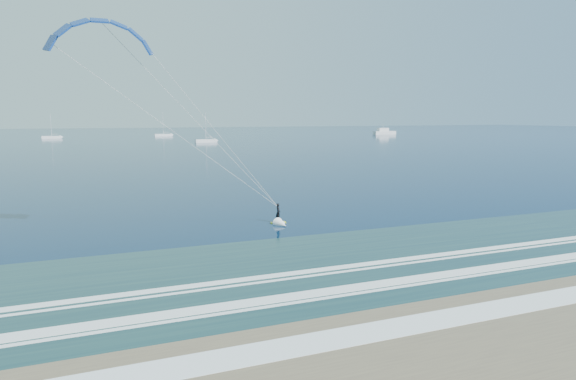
% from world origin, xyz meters
% --- Properties ---
extents(ground, '(900.00, 900.00, 0.00)m').
position_xyz_m(ground, '(0.00, 0.00, 0.00)').
color(ground, '#072343').
rests_on(ground, ground).
extents(kitesurfer_rig, '(21.82, 7.89, 18.24)m').
position_xyz_m(kitesurfer_rig, '(-9.72, 21.91, 9.36)').
color(kitesurfer_rig, '#CCD919').
rests_on(kitesurfer_rig, ground).
extents(motor_yacht, '(13.12, 3.50, 5.67)m').
position_xyz_m(motor_yacht, '(140.47, 225.49, 1.43)').
color(motor_yacht, silver).
rests_on(motor_yacht, ground).
extents(sailboat_2, '(8.28, 2.40, 11.22)m').
position_xyz_m(sailboat_2, '(-29.27, 238.37, 0.68)').
color(sailboat_2, silver).
rests_on(sailboat_2, ground).
extents(sailboat_3, '(8.41, 2.40, 11.72)m').
position_xyz_m(sailboat_3, '(28.03, 178.44, 0.68)').
color(sailboat_3, silver).
rests_on(sailboat_3, ground).
extents(sailboat_4, '(8.90, 2.40, 12.07)m').
position_xyz_m(sailboat_4, '(22.46, 247.65, 0.68)').
color(sailboat_4, silver).
rests_on(sailboat_4, ground).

